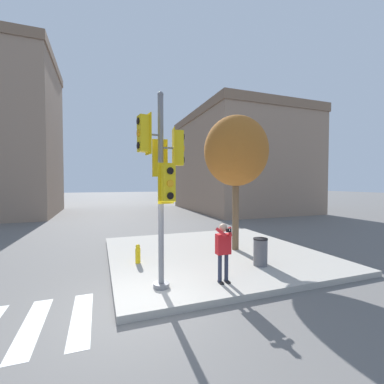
{
  "coord_description": "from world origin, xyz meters",
  "views": [
    {
      "loc": [
        -0.82,
        -5.9,
        2.94
      ],
      "look_at": [
        1.66,
        0.88,
        2.68
      ],
      "focal_mm": 24.0,
      "sensor_mm": 36.0,
      "label": 1
    }
  ],
  "objects": [
    {
      "name": "traffic_signal_pole",
      "position": [
        0.74,
        0.62,
        3.28
      ],
      "size": [
        1.24,
        1.24,
        5.11
      ],
      "color": "slate",
      "rests_on": "sidewalk_corner"
    },
    {
      "name": "fire_hydrant",
      "position": [
        0.43,
        2.94,
        0.5
      ],
      "size": [
        0.17,
        0.23,
        0.66
      ],
      "color": "yellow",
      "rests_on": "sidewalk_corner"
    },
    {
      "name": "trash_bin",
      "position": [
        4.24,
        1.28,
        0.64
      ],
      "size": [
        0.48,
        0.48,
        0.91
      ],
      "color": "#5B5B60",
      "rests_on": "sidewalk_corner"
    },
    {
      "name": "street_tree",
      "position": [
        4.5,
        3.39,
        4.22
      ],
      "size": [
        2.62,
        2.62,
        5.51
      ],
      "color": "brown",
      "rests_on": "sidewalk_corner"
    },
    {
      "name": "person_photographer",
      "position": [
        2.41,
        0.39,
        1.17
      ],
      "size": [
        0.5,
        0.53,
        1.64
      ],
      "color": "black",
      "rests_on": "sidewalk_corner"
    },
    {
      "name": "building_right",
      "position": [
        13.75,
        18.8,
        5.14
      ],
      "size": [
        10.86,
        13.85,
        10.25
      ],
      "color": "gray",
      "rests_on": "ground_plane"
    },
    {
      "name": "ground_plane",
      "position": [
        0.0,
        0.0,
        0.0
      ],
      "size": [
        160.0,
        160.0,
        0.0
      ],
      "primitive_type": "plane",
      "color": "slate"
    },
    {
      "name": "sidewalk_corner",
      "position": [
        3.5,
        3.5,
        0.09
      ],
      "size": [
        8.0,
        8.0,
        0.18
      ],
      "color": "#ADA89E",
      "rests_on": "ground_plane"
    }
  ]
}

